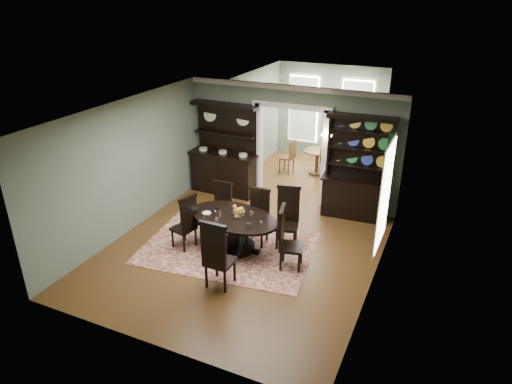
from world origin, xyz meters
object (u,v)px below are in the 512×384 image
dining_table (234,226)px  sideboard (225,162)px  parlor_table (317,159)px  welsh_dresser (356,181)px

dining_table → sideboard: 3.09m
sideboard → parlor_table: sideboard is taller
sideboard → welsh_dresser: bearing=1.2°
welsh_dresser → parlor_table: welsh_dresser is taller
sideboard → dining_table: bearing=-57.7°
dining_table → parlor_table: bearing=96.1°
sideboard → parlor_table: bearing=51.3°
dining_table → sideboard: sideboard is taller
sideboard → welsh_dresser: size_ratio=0.97×
dining_table → parlor_table: (0.29, 4.89, -0.07)m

